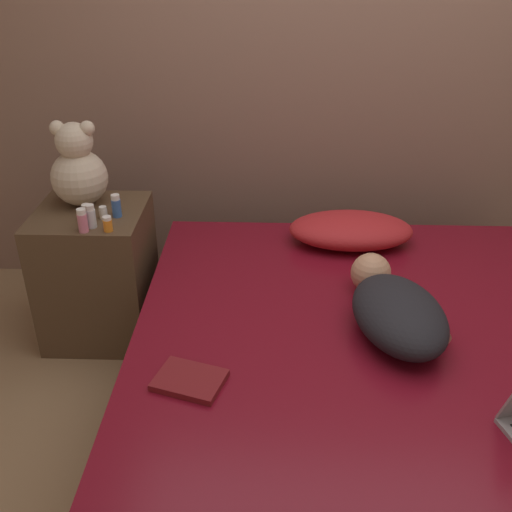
% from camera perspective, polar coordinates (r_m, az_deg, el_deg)
% --- Properties ---
extents(ground_plane, '(12.00, 12.00, 0.00)m').
position_cam_1_polar(ground_plane, '(2.64, 9.35, -15.03)').
color(ground_plane, '#937551').
extents(wall_back, '(8.00, 0.06, 2.60)m').
position_cam_1_polar(wall_back, '(3.15, 8.79, 19.27)').
color(wall_back, '#846656').
rests_on(wall_back, ground_plane).
extents(bed, '(1.79, 1.87, 0.47)m').
position_cam_1_polar(bed, '(2.49, 9.78, -11.20)').
color(bed, '#4C331E').
rests_on(bed, ground_plane).
extents(nightstand, '(0.50, 0.49, 0.67)m').
position_cam_1_polar(nightstand, '(3.01, -14.85, -1.60)').
color(nightstand, brown).
rests_on(nightstand, ground_plane).
extents(pillow, '(0.59, 0.34, 0.15)m').
position_cam_1_polar(pillow, '(2.90, 9.01, 2.46)').
color(pillow, red).
rests_on(pillow, bed).
extents(person_lying, '(0.41, 0.68, 0.19)m').
position_cam_1_polar(person_lying, '(2.31, 13.16, -4.94)').
color(person_lying, black).
rests_on(person_lying, bed).
extents(teddy_bear, '(0.26, 0.26, 0.40)m').
position_cam_1_polar(teddy_bear, '(2.89, -16.57, 7.96)').
color(teddy_bear, beige).
rests_on(teddy_bear, nightstand).
extents(bottle_white, '(0.04, 0.04, 0.06)m').
position_cam_1_polar(bottle_white, '(2.76, -14.35, 4.03)').
color(bottle_white, white).
rests_on(bottle_white, nightstand).
extents(bottle_blue, '(0.04, 0.04, 0.11)m').
position_cam_1_polar(bottle_blue, '(2.75, -13.17, 4.66)').
color(bottle_blue, '#3866B2').
rests_on(bottle_blue, nightstand).
extents(bottle_orange, '(0.04, 0.04, 0.07)m').
position_cam_1_polar(bottle_orange, '(2.64, -13.95, 2.98)').
color(bottle_orange, orange).
rests_on(bottle_orange, nightstand).
extents(bottle_amber, '(0.04, 0.04, 0.08)m').
position_cam_1_polar(bottle_amber, '(2.75, -15.81, 3.95)').
color(bottle_amber, gold).
rests_on(bottle_amber, nightstand).
extents(bottle_clear, '(0.04, 0.04, 0.11)m').
position_cam_1_polar(bottle_clear, '(2.68, -15.45, 3.65)').
color(bottle_clear, silver).
rests_on(bottle_clear, nightstand).
extents(bottle_pink, '(0.04, 0.04, 0.11)m').
position_cam_1_polar(bottle_pink, '(2.65, -16.20, 3.25)').
color(bottle_pink, pink).
rests_on(bottle_pink, nightstand).
extents(book, '(0.27, 0.23, 0.02)m').
position_cam_1_polar(book, '(2.07, -6.34, -11.68)').
color(book, maroon).
rests_on(book, bed).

